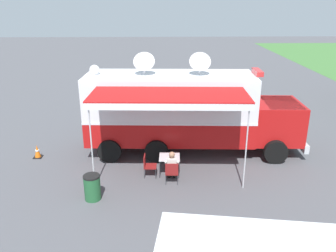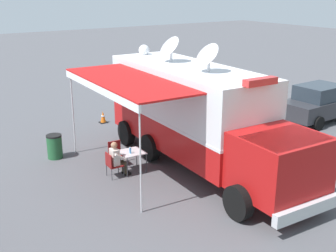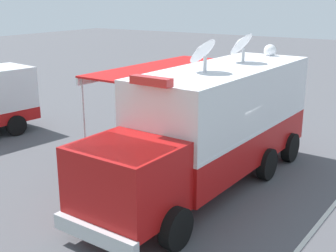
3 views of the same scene
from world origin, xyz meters
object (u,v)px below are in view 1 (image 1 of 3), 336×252
Objects in this scene: command_truck at (187,110)px; folding_table at (169,158)px; folding_chair_at_table at (172,171)px; seated_responder at (172,165)px; folding_chair_beside_table at (148,164)px; trash_bin at (92,187)px; water_bottle at (172,155)px; car_behind_truck at (161,88)px; traffic_cone at (37,151)px.

command_truck is 2.68m from folding_table.
seated_responder is (-0.19, 0.01, 0.14)m from folding_chair_at_table.
folding_chair_beside_table is 0.96× the size of trash_bin.
folding_table is 3.26m from trash_bin.
seated_responder is at bearing -15.03° from command_truck.
water_bottle is 0.05× the size of car_behind_truck.
seated_responder is 6.21m from traffic_cone.
seated_responder reaches higher than trash_bin.
trash_bin reaches higher than folding_table.
car_behind_truck is (-10.40, -0.24, 0.21)m from folding_table.
folding_chair_at_table is at bearing -2.95° from water_bottle.
car_behind_truck is at bearing 176.72° from folding_chair_beside_table.
seated_responder is (2.82, -0.76, -1.30)m from command_truck.
trash_bin reaches higher than folding_chair_beside_table.
water_bottle is 0.18× the size of seated_responder.
trash_bin is at bearing 41.20° from traffic_cone.
traffic_cone is at bearing -112.80° from folding_chair_at_table.
water_bottle is at bearing 176.87° from seated_responder.
folding_table is at bearing -139.08° from water_bottle.
command_truck is 2.67m from water_bottle.
trash_bin is 12.46m from car_behind_truck.
traffic_cone is (-2.43, -5.77, -0.23)m from folding_chair_at_table.
command_truck is 3.42m from folding_chair_at_table.
folding_table is 0.22m from water_bottle.
folding_chair_at_table is at bearing 56.26° from folding_chair_beside_table.
seated_responder reaches higher than folding_chair_beside_table.
folding_chair_beside_table is 0.20× the size of car_behind_truck.
folding_table is 0.96× the size of folding_chair_at_table.
seated_responder is 0.29× the size of car_behind_truck.
command_truck reaches higher than folding_table.
water_bottle is at bearing 94.75° from folding_chair_beside_table.
car_behind_truck is (-8.77, 5.47, 0.60)m from traffic_cone.
folding_chair_beside_table is at bearing -77.34° from folding_table.
car_behind_truck is (-12.20, 2.46, 0.42)m from trash_bin.
seated_responder is at bearing 6.54° from folding_table.
folding_chair_at_table is 0.20× the size of car_behind_truck.
folding_table is at bearing -20.54° from command_truck.
seated_responder is at bearing -3.13° from water_bottle.
trash_bin is (1.69, -2.80, -0.38)m from water_bottle.
folding_chair_beside_table is (0.19, -0.85, -0.16)m from folding_table.
folding_table is 5.95m from traffic_cone.
trash_bin is (1.20, -2.77, -0.20)m from seated_responder.
folding_chair_at_table is at bearing 110.01° from trash_bin.
command_truck is at bearing 138.66° from trash_bin.
folding_chair_beside_table is at bearing -114.55° from seated_responder.
seated_responder is at bearing 68.84° from traffic_cone.
traffic_cone is (-1.63, -5.71, -0.39)m from folding_table.
water_bottle reaches higher than trash_bin.
folding_table is 0.96× the size of folding_chair_beside_table.
command_truck reaches higher than water_bottle.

